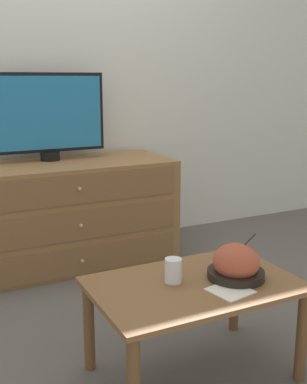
# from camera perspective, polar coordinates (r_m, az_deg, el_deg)

# --- Properties ---
(ground_plane) EXTENTS (12.00, 12.00, 0.00)m
(ground_plane) POSITION_cam_1_polar(r_m,az_deg,el_deg) (3.38, -13.36, -6.63)
(ground_plane) COLOR #56514C
(wall_back) EXTENTS (12.00, 0.05, 2.60)m
(wall_back) POSITION_cam_1_polar(r_m,az_deg,el_deg) (3.21, -14.75, 15.89)
(wall_back) COLOR silver
(wall_back) RESTS_ON ground_plane
(dresser) EXTENTS (1.30, 0.58, 0.64)m
(dresser) POSITION_cam_1_polar(r_m,az_deg,el_deg) (3.02, -10.26, -2.51)
(dresser) COLOR olive
(dresser) RESTS_ON ground_plane
(tv) EXTENTS (0.70, 0.12, 0.53)m
(tv) POSITION_cam_1_polar(r_m,az_deg,el_deg) (3.01, -12.41, 8.94)
(tv) COLOR black
(tv) RESTS_ON dresser
(coffee_table) EXTENTS (0.77, 0.50, 0.38)m
(coffee_table) POSITION_cam_1_polar(r_m,az_deg,el_deg) (1.87, 4.83, -12.36)
(coffee_table) COLOR brown
(coffee_table) RESTS_ON ground_plane
(takeout_bowl) EXTENTS (0.22, 0.22, 0.18)m
(takeout_bowl) POSITION_cam_1_polar(r_m,az_deg,el_deg) (1.88, 9.77, -8.48)
(takeout_bowl) COLOR black
(takeout_bowl) RESTS_ON coffee_table
(drink_cup) EXTENTS (0.06, 0.06, 0.09)m
(drink_cup) POSITION_cam_1_polar(r_m,az_deg,el_deg) (1.83, 2.35, -9.44)
(drink_cup) COLOR white
(drink_cup) RESTS_ON coffee_table
(napkin) EXTENTS (0.16, 0.16, 0.00)m
(napkin) POSITION_cam_1_polar(r_m,az_deg,el_deg) (1.79, 9.09, -11.47)
(napkin) COLOR silver
(napkin) RESTS_ON coffee_table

